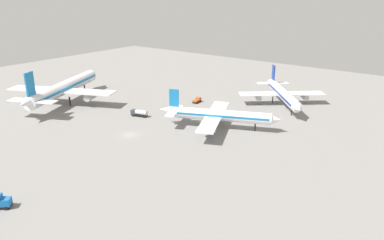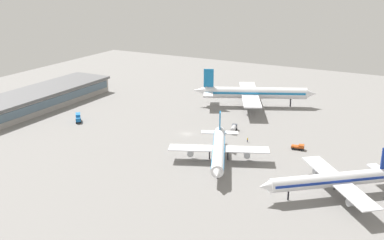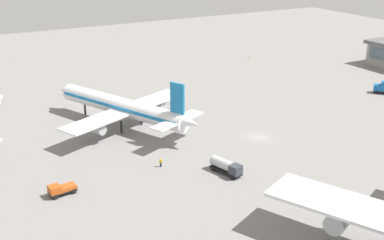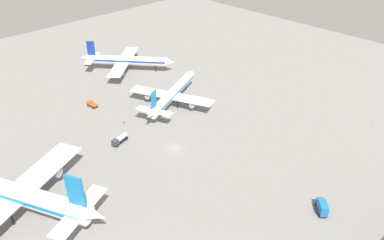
{
  "view_description": "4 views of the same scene",
  "coord_description": "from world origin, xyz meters",
  "px_view_note": "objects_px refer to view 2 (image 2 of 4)",
  "views": [
    {
      "loc": [
        82.98,
        -76.7,
        44.56
      ],
      "look_at": [
        11.55,
        18.27,
        2.38
      ],
      "focal_mm": 34.44,
      "sensor_mm": 36.0,
      "label": 1
    },
    {
      "loc": [
        147.26,
        80.17,
        60.74
      ],
      "look_at": [
        -1.02,
        1.72,
        5.57
      ],
      "focal_mm": 43.05,
      "sensor_mm": 36.0,
      "label": 2
    },
    {
      "loc": [
        -76.57,
        58.72,
        39.72
      ],
      "look_at": [
        9.87,
        10.52,
        2.48
      ],
      "focal_mm": 46.38,
      "sensor_mm": 36.0,
      "label": 3
    },
    {
      "loc": [
        -65.86,
        -74.64,
        71.86
      ],
      "look_at": [
        12.55,
        4.96,
        3.16
      ],
      "focal_mm": 35.57,
      "sensor_mm": 36.0,
      "label": 4
    }
  ],
  "objects_px": {
    "ground_crew_worker": "(248,140)",
    "airplane_at_gate": "(253,93)",
    "catering_truck": "(78,118)",
    "pushback_tractor": "(298,147)",
    "fuel_truck": "(234,128)",
    "airplane_distant": "(334,180)",
    "airplane_taxiing": "(219,149)"
  },
  "relations": [
    {
      "from": "ground_crew_worker",
      "to": "airplane_at_gate",
      "type": "bearing_deg",
      "value": 77.75
    },
    {
      "from": "catering_truck",
      "to": "pushback_tractor",
      "type": "distance_m",
      "value": 90.74
    },
    {
      "from": "fuel_truck",
      "to": "ground_crew_worker",
      "type": "distance_m",
      "value": 11.97
    },
    {
      "from": "pushback_tractor",
      "to": "catering_truck",
      "type": "bearing_deg",
      "value": 179.92
    },
    {
      "from": "airplane_distant",
      "to": "catering_truck",
      "type": "relative_size",
      "value": 6.63
    },
    {
      "from": "catering_truck",
      "to": "ground_crew_worker",
      "type": "bearing_deg",
      "value": 56.68
    },
    {
      "from": "airplane_at_gate",
      "to": "fuel_truck",
      "type": "distance_m",
      "value": 38.05
    },
    {
      "from": "airplane_at_gate",
      "to": "airplane_distant",
      "type": "relative_size",
      "value": 1.48
    },
    {
      "from": "catering_truck",
      "to": "airplane_distant",
      "type": "bearing_deg",
      "value": 38.8
    },
    {
      "from": "pushback_tractor",
      "to": "airplane_distant",
      "type": "bearing_deg",
      "value": -66.85
    },
    {
      "from": "catering_truck",
      "to": "fuel_truck",
      "type": "bearing_deg",
      "value": 64.83
    },
    {
      "from": "airplane_at_gate",
      "to": "fuel_truck",
      "type": "relative_size",
      "value": 8.1
    },
    {
      "from": "airplane_distant",
      "to": "fuel_truck",
      "type": "height_order",
      "value": "airplane_distant"
    },
    {
      "from": "pushback_tractor",
      "to": "airplane_at_gate",
      "type": "bearing_deg",
      "value": 119.68
    },
    {
      "from": "airplane_distant",
      "to": "airplane_at_gate",
      "type": "bearing_deg",
      "value": -94.65
    },
    {
      "from": "fuel_truck",
      "to": "ground_crew_worker",
      "type": "relative_size",
      "value": 3.94
    },
    {
      "from": "catering_truck",
      "to": "pushback_tractor",
      "type": "height_order",
      "value": "catering_truck"
    },
    {
      "from": "fuel_truck",
      "to": "pushback_tractor",
      "type": "distance_m",
      "value": 28.3
    },
    {
      "from": "airplane_distant",
      "to": "fuel_truck",
      "type": "distance_m",
      "value": 58.32
    },
    {
      "from": "airplane_taxiing",
      "to": "pushback_tractor",
      "type": "bearing_deg",
      "value": 115.8
    },
    {
      "from": "fuel_truck",
      "to": "pushback_tractor",
      "type": "relative_size",
      "value": 1.42
    },
    {
      "from": "airplane_at_gate",
      "to": "airplane_taxiing",
      "type": "relative_size",
      "value": 1.35
    },
    {
      "from": "airplane_taxiing",
      "to": "pushback_tractor",
      "type": "xyz_separation_m",
      "value": [
        -23.43,
        20.29,
        -3.63
      ]
    },
    {
      "from": "airplane_at_gate",
      "to": "fuel_truck",
      "type": "xyz_separation_m",
      "value": [
        37.24,
        6.09,
        -4.89
      ]
    },
    {
      "from": "airplane_at_gate",
      "to": "airplane_taxiing",
      "type": "bearing_deg",
      "value": -103.54
    },
    {
      "from": "fuel_truck",
      "to": "ground_crew_worker",
      "type": "height_order",
      "value": "fuel_truck"
    },
    {
      "from": "ground_crew_worker",
      "to": "fuel_truck",
      "type": "bearing_deg",
      "value": 107.5
    },
    {
      "from": "airplane_at_gate",
      "to": "ground_crew_worker",
      "type": "xyz_separation_m",
      "value": [
        45.23,
        14.98,
        -5.43
      ]
    },
    {
      "from": "airplane_distant",
      "to": "catering_truck",
      "type": "xyz_separation_m",
      "value": [
        -17.59,
        -107.83,
        -3.11
      ]
    },
    {
      "from": "airplane_distant",
      "to": "airplane_taxiing",
      "type": "bearing_deg",
      "value": -49.17
    },
    {
      "from": "ground_crew_worker",
      "to": "airplane_taxiing",
      "type": "bearing_deg",
      "value": -124.89
    },
    {
      "from": "catering_truck",
      "to": "fuel_truck",
      "type": "xyz_separation_m",
      "value": [
        -18.79,
        62.38,
        -0.31
      ]
    }
  ]
}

